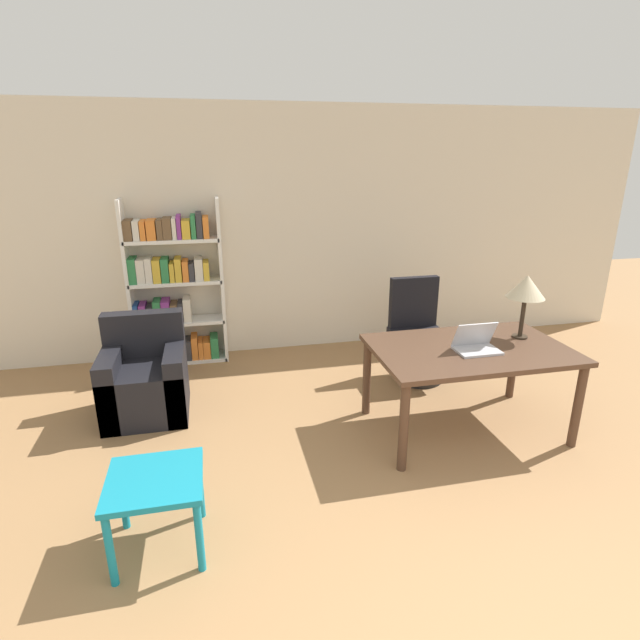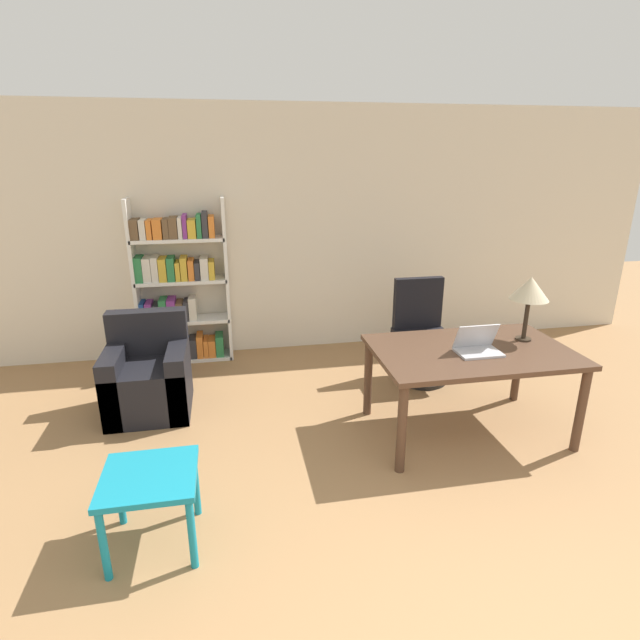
{
  "view_description": "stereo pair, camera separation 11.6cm",
  "coord_description": "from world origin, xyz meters",
  "px_view_note": "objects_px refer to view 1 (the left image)",
  "views": [
    {
      "loc": [
        -1.18,
        -0.99,
        2.2
      ],
      "look_at": [
        -0.39,
        2.55,
        0.98
      ],
      "focal_mm": 28.0,
      "sensor_mm": 36.0,
      "label": 1
    },
    {
      "loc": [
        -1.07,
        -1.01,
        2.2
      ],
      "look_at": [
        -0.39,
        2.55,
        0.98
      ],
      "focal_mm": 28.0,
      "sensor_mm": 36.0,
      "label": 2
    }
  ],
  "objects_px": {
    "bookshelf": "(173,291)",
    "table_lamp": "(526,288)",
    "desk": "(469,357)",
    "office_chair": "(417,332)",
    "side_table_blue": "(156,490)",
    "armchair": "(146,381)",
    "laptop": "(476,345)"
  },
  "relations": [
    {
      "from": "laptop",
      "to": "table_lamp",
      "type": "height_order",
      "value": "table_lamp"
    },
    {
      "from": "laptop",
      "to": "office_chair",
      "type": "xyz_separation_m",
      "value": [
        0.02,
        1.13,
        -0.3
      ]
    },
    {
      "from": "side_table_blue",
      "to": "bookshelf",
      "type": "relative_size",
      "value": 0.3
    },
    {
      "from": "table_lamp",
      "to": "side_table_blue",
      "type": "distance_m",
      "value": 3.12
    },
    {
      "from": "office_chair",
      "to": "bookshelf",
      "type": "height_order",
      "value": "bookshelf"
    },
    {
      "from": "desk",
      "to": "side_table_blue",
      "type": "relative_size",
      "value": 2.94
    },
    {
      "from": "table_lamp",
      "to": "office_chair",
      "type": "relative_size",
      "value": 0.53
    },
    {
      "from": "desk",
      "to": "armchair",
      "type": "bearing_deg",
      "value": 161.65
    },
    {
      "from": "armchair",
      "to": "office_chair",
      "type": "bearing_deg",
      "value": 4.38
    },
    {
      "from": "laptop",
      "to": "bookshelf",
      "type": "distance_m",
      "value": 3.15
    },
    {
      "from": "desk",
      "to": "bookshelf",
      "type": "distance_m",
      "value": 3.11
    },
    {
      "from": "side_table_blue",
      "to": "office_chair",
      "type": "bearing_deg",
      "value": 38.53
    },
    {
      "from": "armchair",
      "to": "bookshelf",
      "type": "bearing_deg",
      "value": 79.26
    },
    {
      "from": "desk",
      "to": "office_chair",
      "type": "xyz_separation_m",
      "value": [
        0.02,
        1.06,
        -0.16
      ]
    },
    {
      "from": "side_table_blue",
      "to": "armchair",
      "type": "distance_m",
      "value": 1.72
    },
    {
      "from": "table_lamp",
      "to": "office_chair",
      "type": "bearing_deg",
      "value": 117.53
    },
    {
      "from": "laptop",
      "to": "armchair",
      "type": "relative_size",
      "value": 0.39
    },
    {
      "from": "table_lamp",
      "to": "side_table_blue",
      "type": "xyz_separation_m",
      "value": [
        -2.88,
        -0.95,
        -0.76
      ]
    },
    {
      "from": "laptop",
      "to": "side_table_blue",
      "type": "distance_m",
      "value": 2.52
    },
    {
      "from": "desk",
      "to": "laptop",
      "type": "relative_size",
      "value": 4.63
    },
    {
      "from": "bookshelf",
      "to": "office_chair",
      "type": "bearing_deg",
      "value": -21.22
    },
    {
      "from": "office_chair",
      "to": "armchair",
      "type": "bearing_deg",
      "value": -175.62
    },
    {
      "from": "desk",
      "to": "office_chair",
      "type": "distance_m",
      "value": 1.07
    },
    {
      "from": "office_chair",
      "to": "armchair",
      "type": "distance_m",
      "value": 2.63
    },
    {
      "from": "office_chair",
      "to": "armchair",
      "type": "xyz_separation_m",
      "value": [
        -2.62,
        -0.2,
        -0.18
      ]
    },
    {
      "from": "laptop",
      "to": "table_lamp",
      "type": "relative_size",
      "value": 0.63
    },
    {
      "from": "bookshelf",
      "to": "table_lamp",
      "type": "bearing_deg",
      "value": -32.99
    },
    {
      "from": "side_table_blue",
      "to": "table_lamp",
      "type": "bearing_deg",
      "value": 18.29
    },
    {
      "from": "office_chair",
      "to": "table_lamp",
      "type": "bearing_deg",
      "value": -62.47
    },
    {
      "from": "table_lamp",
      "to": "desk",
      "type": "bearing_deg",
      "value": -167.5
    },
    {
      "from": "table_lamp",
      "to": "side_table_blue",
      "type": "bearing_deg",
      "value": -161.71
    },
    {
      "from": "office_chair",
      "to": "side_table_blue",
      "type": "height_order",
      "value": "office_chair"
    }
  ]
}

